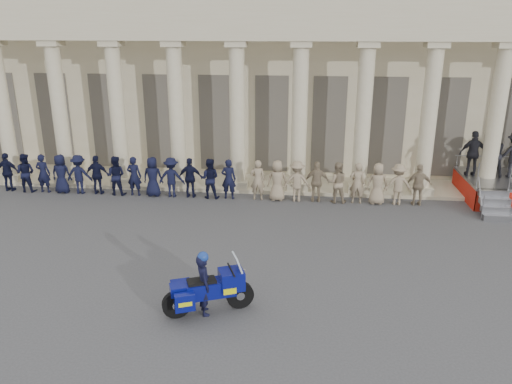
% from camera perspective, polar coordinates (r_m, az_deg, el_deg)
% --- Properties ---
extents(ground, '(90.00, 90.00, 0.00)m').
position_cam_1_polar(ground, '(14.49, -1.36, -9.89)').
color(ground, '#3E3E40').
rests_on(ground, ground).
extents(building, '(40.00, 12.50, 9.00)m').
position_cam_1_polar(building, '(27.52, 2.61, 13.63)').
color(building, '#C2B491').
rests_on(building, ground).
extents(officer_rank, '(18.32, 0.64, 1.69)m').
position_cam_1_polar(officer_rank, '(20.80, -5.76, 1.57)').
color(officer_rank, black).
rests_on(officer_rank, ground).
extents(motorcycle, '(2.22, 1.36, 1.50)m').
position_cam_1_polar(motorcycle, '(12.72, -5.37, -10.99)').
color(motorcycle, black).
rests_on(motorcycle, ground).
extents(rider, '(0.57, 0.68, 1.69)m').
position_cam_1_polar(rider, '(12.60, -5.98, -10.30)').
color(rider, black).
rests_on(rider, ground).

